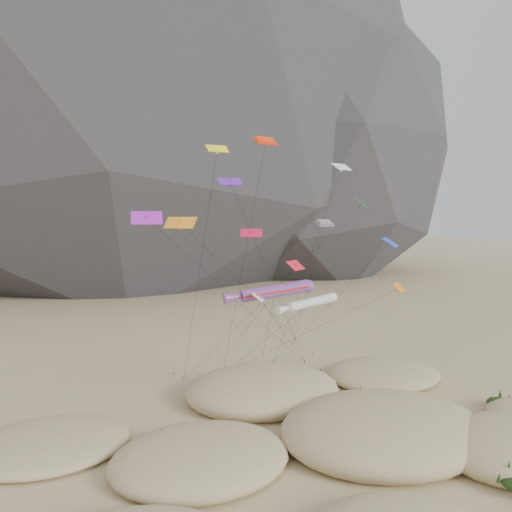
# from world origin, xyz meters

# --- Properties ---
(ground) EXTENTS (500.00, 500.00, 0.00)m
(ground) POSITION_xyz_m (0.00, 0.00, 0.00)
(ground) COLOR #CCB789
(ground) RESTS_ON ground
(rock_headland) EXTENTS (226.37, 148.64, 177.50)m
(rock_headland) POSITION_xyz_m (6.37, 118.72, 72.68)
(rock_headland) COLOR black
(rock_headland) RESTS_ON ground
(dunes) EXTENTS (49.57, 34.51, 4.09)m
(dunes) POSITION_xyz_m (-1.05, 3.83, 0.73)
(dunes) COLOR #CCB789
(dunes) RESTS_ON ground
(dune_grass) EXTENTS (41.95, 28.34, 1.60)m
(dune_grass) POSITION_xyz_m (-0.80, 2.75, 0.84)
(dune_grass) COLOR black
(dune_grass) RESTS_ON ground
(kite_stakes) EXTENTS (18.18, 5.90, 0.30)m
(kite_stakes) POSITION_xyz_m (2.16, 23.46, 0.15)
(kite_stakes) COLOR #3F2D1E
(kite_stakes) RESTS_ON ground
(rainbow_tube_kite) EXTENTS (10.82, 16.99, 12.30)m
(rainbow_tube_kite) POSITION_xyz_m (-2.28, 9.67, 11.38)
(rainbow_tube_kite) COLOR red
(rainbow_tube_kite) RESTS_ON ground
(white_tube_kite) EXTENTS (7.43, 13.11, 10.69)m
(white_tube_kite) POSITION_xyz_m (1.66, 10.15, 10.01)
(white_tube_kite) COLOR silver
(white_tube_kite) RESTS_ON ground
(orange_parafoil) EXTENTS (2.48, 10.00, 25.35)m
(orange_parafoil) POSITION_xyz_m (-0.30, 15.37, 24.56)
(orange_parafoil) COLOR red
(orange_parafoil) RESTS_ON ground
(multi_parafoil) EXTENTS (2.19, 8.32, 17.44)m
(multi_parafoil) POSITION_xyz_m (6.23, 15.07, 16.82)
(multi_parafoil) COLOR red
(multi_parafoil) RESTS_ON ground
(delta_kites) EXTENTS (25.58, 19.47, 23.54)m
(delta_kites) POSITION_xyz_m (0.27, 11.42, 16.66)
(delta_kites) COLOR #179747
(delta_kites) RESTS_ON ground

